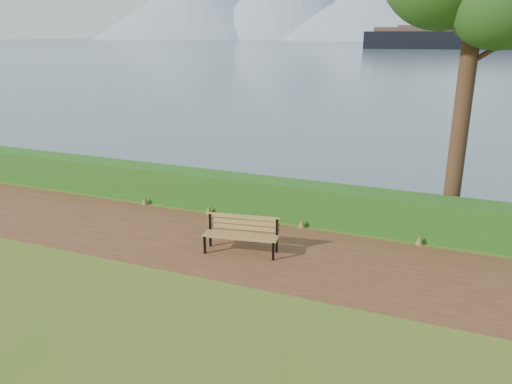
% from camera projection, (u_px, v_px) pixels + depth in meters
% --- Properties ---
extents(ground, '(140.00, 140.00, 0.00)m').
position_uv_depth(ground, '(210.00, 248.00, 11.64)').
color(ground, '#46621C').
rests_on(ground, ground).
extents(path, '(40.00, 3.40, 0.01)m').
position_uv_depth(path, '(216.00, 243.00, 11.90)').
color(path, '#502A1B').
rests_on(path, ground).
extents(hedge, '(32.00, 0.85, 1.00)m').
position_uv_depth(hedge, '(253.00, 196.00, 13.77)').
color(hedge, '#1A4513').
rests_on(hedge, ground).
extents(water, '(700.00, 510.00, 0.00)m').
position_uv_depth(water, '(459.00, 44.00, 240.68)').
color(water, '#44576D').
rests_on(water, ground).
extents(mountains, '(585.00, 190.00, 70.00)m').
position_uv_depth(mountains, '(454.00, 0.00, 364.25)').
color(mountains, '#7989A2').
rests_on(mountains, ground).
extents(bench, '(1.75, 0.77, 0.85)m').
position_uv_depth(bench, '(242.00, 232.00, 11.30)').
color(bench, black).
rests_on(bench, ground).
extents(cargo_ship, '(76.00, 21.82, 22.80)m').
position_uv_depth(cargo_ship, '(496.00, 38.00, 155.00)').
color(cargo_ship, black).
rests_on(cargo_ship, ground).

